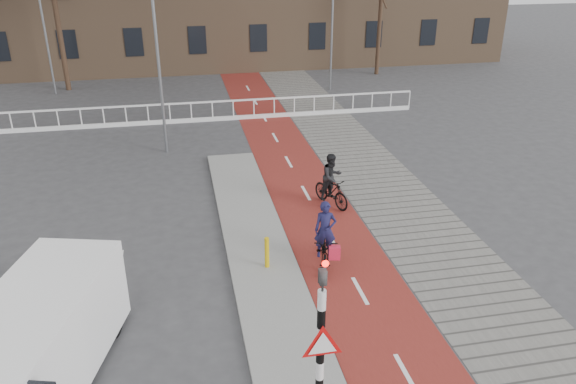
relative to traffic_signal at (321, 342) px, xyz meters
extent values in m
plane|color=#38383A|center=(0.60, 2.02, -1.99)|extent=(120.00, 120.00, 0.00)
cube|color=maroon|center=(2.10, 12.02, -1.98)|extent=(2.50, 60.00, 0.01)
cube|color=slate|center=(4.90, 12.02, -1.98)|extent=(3.00, 60.00, 0.01)
cube|color=gray|center=(-0.10, 6.02, -1.93)|extent=(1.80, 16.00, 0.12)
cylinder|color=black|center=(0.00, 0.02, -0.43)|extent=(0.14, 0.14, 2.88)
imported|color=black|center=(0.00, 0.02, 1.41)|extent=(0.13, 0.16, 0.80)
cylinder|color=#FF0C05|center=(0.00, -0.12, 1.59)|extent=(0.11, 0.02, 0.11)
cylinder|color=gold|center=(-0.02, 5.42, -1.44)|extent=(0.12, 0.12, 0.87)
imported|color=black|center=(1.55, 5.45, -1.52)|extent=(0.96, 1.82, 0.91)
imported|color=#19183F|center=(1.55, 5.45, -0.95)|extent=(0.65, 0.49, 1.59)
cube|color=red|center=(1.67, 4.91, -1.35)|extent=(0.33, 0.25, 0.36)
imported|color=black|center=(2.68, 8.91, -1.48)|extent=(1.11, 1.70, 0.99)
imported|color=black|center=(2.68, 8.91, -0.96)|extent=(0.93, 0.85, 1.56)
cube|color=white|center=(-4.98, 2.17, -0.92)|extent=(3.02, 4.96, 1.86)
cube|color=#1F831C|center=(-4.05, 2.17, -1.02)|extent=(0.81, 2.87, 0.55)
cylinder|color=black|center=(-5.33, 3.90, -1.67)|extent=(0.40, 0.69, 0.65)
cylinder|color=black|center=(-3.81, 3.48, -1.67)|extent=(0.40, 0.69, 0.65)
cube|color=silver|center=(-4.40, 19.02, -1.04)|extent=(28.00, 0.08, 0.08)
cube|color=silver|center=(-4.40, 19.02, -1.89)|extent=(28.00, 0.10, 0.20)
cylinder|color=black|center=(-8.11, 26.75, 2.00)|extent=(0.29, 0.29, 7.98)
cylinder|color=black|center=(10.74, 27.09, 1.32)|extent=(0.25, 0.25, 6.62)
cylinder|color=slate|center=(-2.59, 15.12, 1.64)|extent=(0.12, 0.12, 7.27)
cylinder|color=slate|center=(-8.67, 25.81, 2.35)|extent=(0.12, 0.12, 8.68)
cylinder|color=slate|center=(6.73, 23.78, 1.95)|extent=(0.12, 0.12, 7.88)
camera|label=1|loc=(-2.00, -7.14, 6.11)|focal=35.00mm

